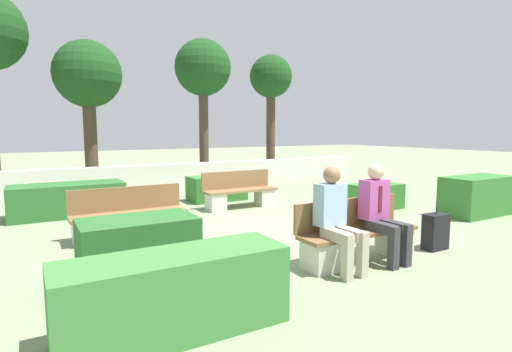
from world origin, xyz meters
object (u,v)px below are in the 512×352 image
at_px(bench_left_side, 240,194).
at_px(person_seated_man, 381,208).
at_px(tree_rightmost, 271,81).
at_px(bench_front, 357,238).
at_px(suitcase, 435,232).
at_px(bench_right_side, 130,219).
at_px(person_seated_woman, 336,214).
at_px(tree_center_right, 203,71).
at_px(tree_center_left, 88,77).

distance_m(bench_left_side, person_seated_man, 4.26).
relative_size(bench_left_side, tree_rightmost, 0.37).
xyz_separation_m(bench_front, suitcase, (1.39, -0.20, -0.05)).
bearing_deg(bench_front, bench_right_side, 131.27).
height_order(bench_left_side, person_seated_woman, person_seated_woman).
bearing_deg(person_seated_woman, tree_rightmost, 62.10).
bearing_deg(tree_center_right, suitcase, -90.51).
bearing_deg(bench_left_side, bench_right_side, -162.57).
xyz_separation_m(bench_right_side, tree_center_right, (3.88, 6.09, 3.43)).
distance_m(bench_right_side, tree_center_right, 7.99).
bearing_deg(bench_front, tree_center_right, 80.55).
xyz_separation_m(bench_front, bench_right_side, (-2.41, 2.75, 0.00)).
distance_m(bench_left_side, tree_center_right, 5.95).
height_order(bench_right_side, suitcase, bench_right_side).
xyz_separation_m(bench_right_side, tree_center_left, (0.37, 6.80, 3.06)).
bearing_deg(suitcase, tree_center_right, 89.49).
xyz_separation_m(suitcase, tree_center_left, (-3.43, 9.74, 3.11)).
bearing_deg(bench_right_side, person_seated_man, -58.21).
xyz_separation_m(tree_center_left, tree_rightmost, (6.71, 0.09, 0.30)).
xyz_separation_m(bench_front, bench_left_side, (0.36, 4.10, -0.00)).
relative_size(person_seated_woman, suitcase, 1.80).
bearing_deg(suitcase, person_seated_man, 176.90).
xyz_separation_m(bench_front, tree_center_right, (1.47, 8.83, 3.43)).
height_order(bench_front, person_seated_man, person_seated_man).
bearing_deg(tree_center_right, bench_right_side, -122.52).
relative_size(person_seated_man, tree_center_left, 0.29).
xyz_separation_m(person_seated_woman, suitcase, (1.90, -0.06, -0.46)).
bearing_deg(bench_right_side, tree_center_left, 75.72).
xyz_separation_m(person_seated_man, person_seated_woman, (-0.78, -0.00, -0.00)).
height_order(bench_left_side, suitcase, bench_left_side).
bearing_deg(person_seated_man, tree_rightmost, 65.80).
bearing_deg(bench_left_side, person_seated_man, -99.79).
bearing_deg(tree_center_left, person_seated_man, -76.52).
relative_size(bench_right_side, person_seated_man, 1.39).
bearing_deg(bench_right_side, tree_center_right, 46.28).
distance_m(tree_center_right, tree_rightmost, 3.30).
distance_m(bench_front, bench_left_side, 4.12).
distance_m(person_seated_woman, tree_center_right, 9.67).
height_order(person_seated_man, suitcase, person_seated_man).
xyz_separation_m(bench_left_side, tree_center_left, (-2.41, 5.44, 3.07)).
bearing_deg(tree_center_left, bench_front, -77.91).
distance_m(person_seated_man, person_seated_woman, 0.78).
xyz_separation_m(bench_left_side, bench_right_side, (-2.78, -1.35, 0.01)).
relative_size(person_seated_man, person_seated_woman, 1.00).
distance_m(bench_right_side, person_seated_man, 3.96).
height_order(bench_front, bench_left_side, same).
height_order(tree_center_right, tree_rightmost, tree_center_right).
height_order(bench_left_side, person_seated_man, person_seated_man).
bearing_deg(bench_left_side, suitcase, -85.18).
bearing_deg(tree_center_right, person_seated_man, -97.58).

